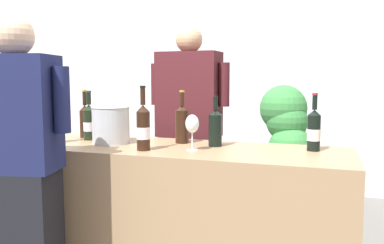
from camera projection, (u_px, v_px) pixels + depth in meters
name	position (u px, v px, depth m)	size (l,w,h in m)	color
wall_back	(255.00, 71.00, 4.72)	(8.00, 0.10, 2.80)	silver
counter	(179.00, 223.00, 2.37)	(1.95, 0.63, 0.92)	#9E7A56
wine_bottle_0	(89.00, 122.00, 2.58)	(0.07, 0.07, 0.32)	black
wine_bottle_1	(52.00, 125.00, 2.44)	(0.07, 0.07, 0.33)	black
wine_bottle_2	(182.00, 123.00, 2.45)	(0.08, 0.08, 0.33)	black
wine_bottle_3	(143.00, 127.00, 2.20)	(0.08, 0.08, 0.36)	black
wine_bottle_4	(85.00, 120.00, 2.68)	(0.07, 0.07, 0.32)	black
wine_bottle_5	(314.00, 130.00, 2.19)	(0.07, 0.07, 0.32)	black
wine_bottle_6	(215.00, 127.00, 2.34)	(0.08, 0.08, 0.30)	black
wine_glass	(192.00, 125.00, 2.19)	(0.08, 0.08, 0.20)	silver
ice_bucket	(111.00, 125.00, 2.44)	(0.24, 0.24, 0.23)	silver
person_server	(189.00, 144.00, 3.00)	(0.62, 0.26, 1.70)	black
person_guest	(20.00, 183.00, 1.98)	(0.53, 0.32, 1.62)	black
potted_shrub	(289.00, 144.00, 3.40)	(0.51, 0.52, 1.26)	brown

